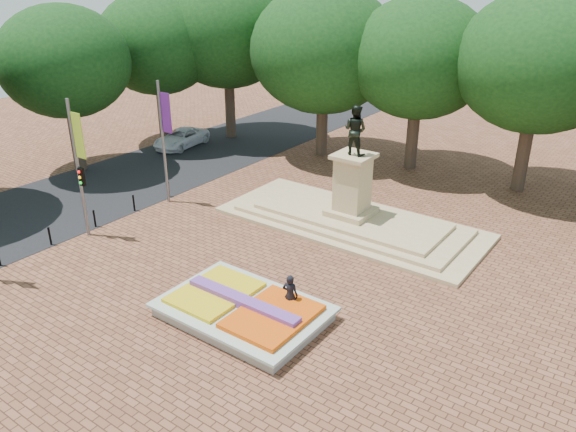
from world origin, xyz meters
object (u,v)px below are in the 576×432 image
object	(u,v)px
monument	(351,209)
pedestrian	(290,295)
van	(181,138)
flower_bed	(244,310)

from	to	relation	value
monument	pedestrian	size ratio (longest dim) A/B	7.93
van	flower_bed	bearing A→B (deg)	-45.49
monument	pedestrian	distance (m)	9.03
monument	van	xyz separation A→B (m)	(-17.47, 4.58, -0.22)
flower_bed	monument	size ratio (longest dim) A/B	0.45
monument	pedestrian	bearing A→B (deg)	-74.98
flower_bed	monument	world-z (taller)	monument
monument	van	bearing A→B (deg)	165.31
flower_bed	van	world-z (taller)	van
flower_bed	pedestrian	xyz separation A→B (m)	(1.31, 1.28, 0.51)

